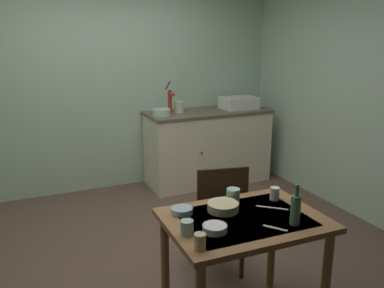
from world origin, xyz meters
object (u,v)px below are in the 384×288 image
at_px(sink_basin, 239,103).
at_px(teacup_mint, 200,241).
at_px(dining_table, 244,236).
at_px(chair_far_side, 218,218).
at_px(serving_bowl_wide, 215,228).
at_px(glass_bottle, 296,209).
at_px(mixing_bowl_counter, 161,112).
at_px(hand_pump, 170,99).

height_order(sink_basin, teacup_mint, sink_basin).
height_order(dining_table, teacup_mint, teacup_mint).
height_order(sink_basin, chair_far_side, sink_basin).
distance_m(serving_bowl_wide, glass_bottle, 0.49).
relative_size(sink_basin, dining_table, 0.46).
xyz_separation_m(chair_far_side, glass_bottle, (0.10, -0.77, 0.38)).
relative_size(mixing_bowl_counter, glass_bottle, 0.86).
relative_size(mixing_bowl_counter, teacup_mint, 2.54).
distance_m(hand_pump, teacup_mint, 2.93).
bearing_deg(mixing_bowl_counter, glass_bottle, -92.77).
bearing_deg(dining_table, teacup_mint, -151.00).
bearing_deg(serving_bowl_wide, sink_basin, 57.17).
bearing_deg(mixing_bowl_counter, teacup_mint, -105.65).
height_order(dining_table, chair_far_side, chair_far_side).
bearing_deg(serving_bowl_wide, dining_table, 19.53).
xyz_separation_m(mixing_bowl_counter, glass_bottle, (-0.13, -2.66, -0.11)).
height_order(mixing_bowl_counter, glass_bottle, same).
relative_size(hand_pump, serving_bowl_wide, 2.80).
relative_size(hand_pump, glass_bottle, 1.58).
distance_m(sink_basin, teacup_mint, 3.30).
bearing_deg(chair_far_side, hand_pump, 79.40).
distance_m(mixing_bowl_counter, serving_bowl_wide, 2.62).
height_order(mixing_bowl_counter, chair_far_side, mixing_bowl_counter).
distance_m(teacup_mint, glass_bottle, 0.63).
bearing_deg(chair_far_side, mixing_bowl_counter, 83.20).
bearing_deg(chair_far_side, serving_bowl_wide, -119.23).
bearing_deg(glass_bottle, chair_far_side, 97.11).
xyz_separation_m(mixing_bowl_counter, chair_far_side, (-0.22, -1.88, -0.49)).
distance_m(sink_basin, glass_bottle, 2.97).
relative_size(mixing_bowl_counter, serving_bowl_wide, 1.53).
height_order(chair_far_side, teacup_mint, chair_far_side).
distance_m(hand_pump, chair_far_side, 2.11).
distance_m(dining_table, chair_far_side, 0.61).
relative_size(dining_table, serving_bowl_wide, 6.95).
height_order(serving_bowl_wide, teacup_mint, teacup_mint).
bearing_deg(dining_table, glass_bottle, -41.46).
bearing_deg(serving_bowl_wide, glass_bottle, -13.10).
bearing_deg(teacup_mint, hand_pump, 72.10).
xyz_separation_m(hand_pump, mixing_bowl_counter, (-0.15, -0.10, -0.13)).
bearing_deg(glass_bottle, teacup_mint, -177.54).
height_order(serving_bowl_wide, glass_bottle, glass_bottle).
bearing_deg(chair_far_side, glass_bottle, -82.89).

